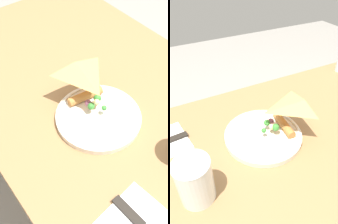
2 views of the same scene
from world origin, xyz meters
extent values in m
plane|color=gray|center=(0.00, 0.00, 0.00)|extent=(6.00, 6.00, 0.00)
cube|color=olive|center=(0.00, 0.00, 0.74)|extent=(1.23, 0.69, 0.03)
cube|color=#4C3823|center=(-0.56, 0.30, 0.36)|extent=(0.06, 0.06, 0.73)
cylinder|color=silver|center=(0.07, -0.07, 0.76)|extent=(0.22, 0.22, 0.02)
torus|color=silver|center=(0.07, -0.07, 0.77)|extent=(0.21, 0.21, 0.01)
pyramid|color=#DBA351|center=(0.07, -0.07, 0.78)|extent=(0.14, 0.12, 0.02)
cylinder|color=#B77A3D|center=(0.00, -0.06, 0.78)|extent=(0.04, 0.10, 0.02)
sphere|color=#388433|center=(0.05, -0.08, 0.80)|extent=(0.02, 0.02, 0.02)
sphere|color=#388433|center=(0.04, -0.05, 0.80)|extent=(0.02, 0.02, 0.02)
sphere|color=#EFDB93|center=(0.05, -0.06, 0.80)|extent=(0.02, 0.02, 0.02)
sphere|color=#388433|center=(0.07, -0.06, 0.80)|extent=(0.01, 0.01, 0.01)
sphere|color=#7A4256|center=(0.04, -0.08, 0.80)|extent=(0.02, 0.02, 0.02)
cube|color=black|center=(0.30, -0.18, 0.76)|extent=(0.08, 0.02, 0.01)
camera|label=1|loc=(0.42, -0.38, 1.33)|focal=45.00mm
camera|label=2|loc=(0.31, 0.33, 1.21)|focal=35.00mm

